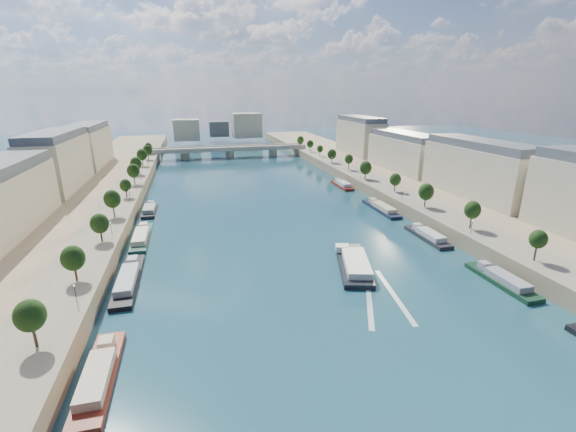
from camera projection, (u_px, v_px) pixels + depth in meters
ground at (266, 210)px, 156.41m from camera, size 700.00×700.00×0.00m
quay_left at (70, 218)px, 138.87m from camera, size 44.00×520.00×5.00m
quay_right at (423, 193)px, 172.41m from camera, size 44.00×520.00×5.00m
pave_left at (114, 208)px, 141.58m from camera, size 14.00×520.00×0.10m
pave_right at (394, 190)px, 168.13m from camera, size 14.00×520.00×0.10m
trees_left at (118, 192)px, 142.22m from camera, size 4.80×268.80×8.26m
trees_right at (380, 173)px, 175.22m from camera, size 4.80×268.80×8.26m
lamps_left at (121, 208)px, 132.56m from camera, size 0.36×200.36×4.28m
lamps_right at (379, 182)px, 170.86m from camera, size 0.36×200.36×4.28m
buildings_left at (34, 175)px, 142.62m from camera, size 16.00×226.00×23.20m
buildings_right at (436, 157)px, 182.21m from camera, size 16.00×226.00×23.20m
skyline at (223, 127)px, 355.14m from camera, size 79.00×42.00×22.00m
bridge at (230, 150)px, 280.90m from camera, size 112.00×12.00×8.15m
tour_barge at (353, 264)px, 105.57m from camera, size 14.73×27.87×3.71m
wake at (382, 297)px, 90.54m from camera, size 14.65×25.87×0.04m
moored_barges_left at (125, 289)px, 92.15m from camera, size 5.00×153.71×3.60m
moored_barges_right at (427, 236)px, 126.37m from camera, size 5.00×161.69×3.60m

